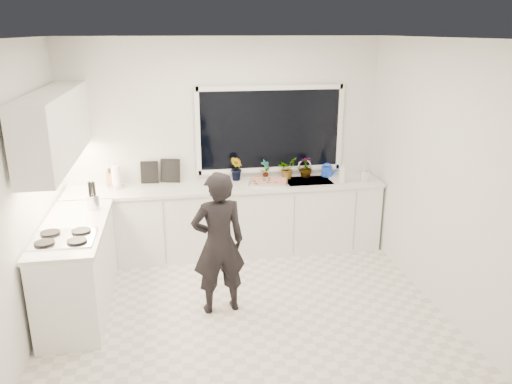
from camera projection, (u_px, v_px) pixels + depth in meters
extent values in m
cube|color=beige|center=(245.00, 311.00, 5.18)|extent=(4.00, 3.50, 0.02)
cube|color=white|center=(224.00, 146.00, 6.41)|extent=(4.00, 0.02, 2.70)
cube|color=white|center=(20.00, 197.00, 4.43)|extent=(0.02, 3.50, 2.70)
cube|color=white|center=(439.00, 176.00, 5.08)|extent=(0.02, 3.50, 2.70)
cube|color=white|center=(242.00, 37.00, 4.33)|extent=(4.00, 3.50, 0.02)
cube|color=black|center=(270.00, 129.00, 6.41)|extent=(1.80, 0.02, 1.00)
cube|color=white|center=(228.00, 220.00, 6.40)|extent=(3.92, 0.58, 0.88)
cube|color=white|center=(78.00, 269.00, 5.10)|extent=(0.58, 1.60, 0.88)
cube|color=silver|center=(227.00, 186.00, 6.24)|extent=(3.94, 0.62, 0.04)
cube|color=silver|center=(73.00, 227.00, 4.96)|extent=(0.62, 1.60, 0.04)
cube|color=white|center=(56.00, 126.00, 4.97)|extent=(0.34, 2.10, 0.70)
cube|color=silver|center=(308.00, 184.00, 6.43)|extent=(0.58, 0.42, 0.14)
cylinder|color=silver|center=(304.00, 168.00, 6.57)|extent=(0.03, 0.03, 0.22)
cube|color=black|center=(63.00, 238.00, 4.61)|extent=(0.56, 0.48, 0.03)
imported|color=black|center=(219.00, 243.00, 4.96)|extent=(0.59, 0.43, 1.48)
cube|color=silver|center=(269.00, 182.00, 6.30)|extent=(0.55, 0.46, 0.03)
cube|color=red|center=(269.00, 181.00, 6.29)|extent=(0.50, 0.41, 0.01)
cylinder|color=blue|center=(327.00, 171.00, 6.59)|extent=(0.18, 0.18, 0.13)
cylinder|color=white|center=(116.00, 178.00, 6.09)|extent=(0.11, 0.11, 0.26)
cube|color=#956545|center=(113.00, 178.00, 6.12)|extent=(0.15, 0.13, 0.22)
cylinder|color=silver|center=(93.00, 202.00, 5.37)|extent=(0.15, 0.15, 0.16)
cube|color=black|center=(150.00, 172.00, 6.28)|extent=(0.22, 0.04, 0.28)
cube|color=black|center=(170.00, 171.00, 6.32)|extent=(0.25, 0.09, 0.30)
imported|color=#26662D|center=(237.00, 168.00, 6.37)|extent=(0.20, 0.22, 0.32)
imported|color=#26662D|center=(265.00, 170.00, 6.44)|extent=(0.16, 0.15, 0.26)
imported|color=#26662D|center=(287.00, 168.00, 6.48)|extent=(0.32, 0.32, 0.27)
imported|color=#26662D|center=(306.00, 167.00, 6.52)|extent=(0.16, 0.16, 0.28)
imported|color=#D8BF66|center=(343.00, 172.00, 6.30)|extent=(0.15, 0.15, 0.27)
imported|color=#D8BF66|center=(364.00, 174.00, 6.36)|extent=(0.10, 0.10, 0.19)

